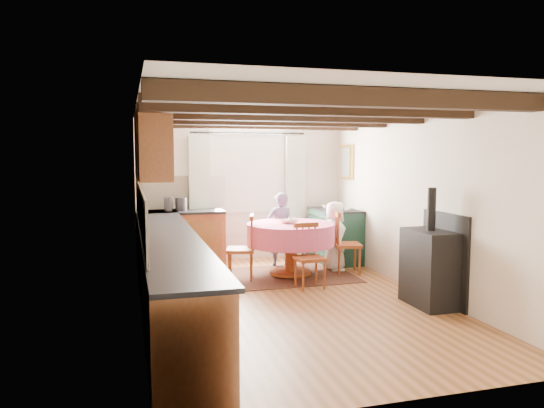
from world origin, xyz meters
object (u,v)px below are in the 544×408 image
object	(u,v)px
child_far	(280,229)
aga_range	(335,235)
chair_right	(347,242)
cup	(292,220)
dining_table	(290,250)
chair_near	(310,256)
chair_left	(240,247)
cast_iron_stove	(430,247)
child_right	(335,236)

from	to	relation	value
child_far	aga_range	bearing A→B (deg)	-177.94
chair_right	cup	xyz separation A→B (m)	(-0.88, 0.06, 0.37)
child_far	dining_table	bearing A→B (deg)	85.24
chair_near	chair_left	distance (m)	1.09
chair_near	child_far	bearing A→B (deg)	87.18
dining_table	cast_iron_stove	size ratio (longest dim) A/B	0.92
child_right	cup	bearing A→B (deg)	111.63
cast_iron_stove	chair_near	bearing A→B (deg)	133.50
chair_near	cast_iron_stove	xyz separation A→B (m)	(1.11, -1.17, 0.27)
chair_near	child_right	world-z (taller)	child_right
chair_right	cup	distance (m)	0.96
child_far	cup	world-z (taller)	child_far
aga_range	cast_iron_stove	bearing A→B (deg)	-87.66
dining_table	child_right	xyz separation A→B (m)	(0.78, 0.16, 0.15)
child_far	cast_iron_stove	bearing A→B (deg)	111.85
child_right	cast_iron_stove	bearing A→B (deg)	-161.09
dining_table	chair_left	xyz separation A→B (m)	(-0.78, -0.04, 0.08)
child_far	cup	size ratio (longest dim) A/B	11.45
cast_iron_stove	child_right	distance (m)	2.14
chair_left	cup	size ratio (longest dim) A/B	9.09
chair_left	cup	world-z (taller)	chair_left
aga_range	cup	bearing A→B (deg)	-143.15
dining_table	cup	xyz separation A→B (m)	(0.01, -0.01, 0.45)
child_right	chair_near	bearing A→B (deg)	150.02
aga_range	child_far	bearing A→B (deg)	-177.21
chair_near	cast_iron_stove	world-z (taller)	cast_iron_stove
chair_near	aga_range	distance (m)	1.82
chair_near	chair_left	size ratio (longest dim) A/B	0.92
chair_near	cup	size ratio (longest dim) A/B	8.38
child_right	cup	distance (m)	0.84
chair_right	child_right	bearing A→B (deg)	38.54
dining_table	aga_range	size ratio (longest dim) A/B	1.31
chair_right	child_right	world-z (taller)	child_right
chair_near	cast_iron_stove	size ratio (longest dim) A/B	0.62
dining_table	cup	world-z (taller)	cup
chair_near	child_right	distance (m)	1.19
aga_range	cup	world-z (taller)	aga_range
chair_near	cup	bearing A→B (deg)	89.41
chair_right	aga_range	world-z (taller)	chair_right
chair_right	aga_range	size ratio (longest dim) A/B	0.96
chair_right	cup	world-z (taller)	chair_right
chair_right	child_far	xyz separation A→B (m)	(-0.85, 0.79, 0.13)
cast_iron_stove	child_right	size ratio (longest dim) A/B	1.31
cast_iron_stove	cup	xyz separation A→B (m)	(-1.14, 1.93, 0.13)
cup	dining_table	bearing A→B (deg)	137.10
chair_right	cast_iron_stove	xyz separation A→B (m)	(0.25, -1.86, 0.24)
chair_right	child_far	distance (m)	1.16
chair_near	chair_right	xyz separation A→B (m)	(0.86, 0.69, 0.04)
chair_near	aga_range	bearing A→B (deg)	54.27
chair_right	child_right	size ratio (longest dim) A/B	0.88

